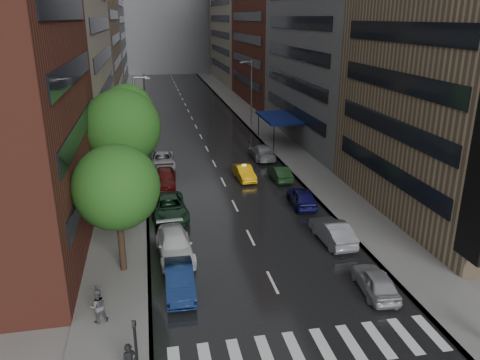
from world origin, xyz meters
The scene contains 19 objects.
ground centered at (0.00, 0.00, 0.00)m, with size 220.00×220.00×0.00m, color gray.
road centered at (0.00, 50.00, 0.01)m, with size 14.00×140.00×0.01m, color black.
sidewalk_left centered at (-9.00, 50.00, 0.07)m, with size 4.00×140.00×0.15m, color gray.
sidewalk_right centered at (9.00, 50.00, 0.07)m, with size 4.00×140.00×0.15m, color gray.
crosswalk centered at (0.20, -2.00, 0.01)m, with size 13.15×2.80×0.01m.
buildings_left centered at (-15.00, 58.79, 15.99)m, with size 8.00×108.00×38.00m.
buildings_right centered at (15.00, 56.70, 15.03)m, with size 8.05×109.10×36.00m.
building_far centered at (0.00, 118.00, 16.00)m, with size 40.00×14.00×32.00m, color slate.
tree_near centered at (-8.60, 6.99, 5.47)m, with size 5.02×5.02×8.00m.
tree_mid centered at (-8.60, 17.75, 6.56)m, with size 6.01×6.01×9.58m.
tree_far centered at (-8.60, 29.71, 5.73)m, with size 5.26×5.26×8.38m.
taxi centered at (2.09, 22.39, 0.68)m, with size 1.43×4.11×1.35m, color #FBB20D.
parked_cars_left centered at (-5.40, 16.31, 0.76)m, with size 2.92×28.78×1.57m.
parked_cars_right centered at (5.40, 16.70, 0.75)m, with size 2.21×31.75×1.57m.
ped_black_umbrella centered at (-9.63, 1.90, 1.38)m, with size 1.04×0.98×2.09m.
traffic_light centered at (-7.60, -3.29, 2.23)m, with size 0.18×0.15×3.45m.
street_lamp_left centered at (-7.72, 30.00, 4.89)m, with size 1.74×0.22×9.00m.
street_lamp_right centered at (7.72, 45.00, 4.89)m, with size 1.74×0.22×9.00m.
awning centered at (8.98, 35.00, 3.13)m, with size 4.00×8.00×3.12m.
Camera 1 is at (-6.52, -19.09, 14.73)m, focal length 35.00 mm.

